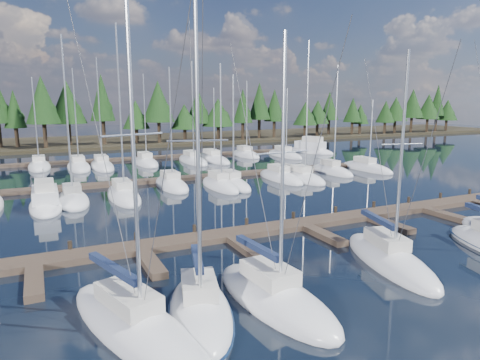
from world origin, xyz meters
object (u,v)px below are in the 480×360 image
motor_yacht_left (46,203)px  front_sailboat_0 (135,325)px  motor_yacht_right (310,150)px  front_sailboat_1 (200,312)px  front_sailboat_3 (389,259)px  main_dock (305,226)px  front_sailboat_2 (274,297)px

motor_yacht_left → front_sailboat_0: bearing=-83.4°
motor_yacht_right → front_sailboat_0: bearing=-131.0°
front_sailboat_0 → motor_yacht_right: (41.24, 47.38, 0.24)m
front_sailboat_0 → motor_yacht_left: 24.06m
front_sailboat_1 → front_sailboat_0: bearing=178.2°
front_sailboat_1 → motor_yacht_right: size_ratio=1.40×
front_sailboat_3 → motor_yacht_right: bearing=60.3°
front_sailboat_0 → front_sailboat_3: bearing=4.2°
front_sailboat_1 → front_sailboat_3: front_sailboat_1 is taller
main_dock → motor_yacht_right: (26.96, 38.52, 0.32)m
front_sailboat_0 → front_sailboat_1: 2.80m
front_sailboat_3 → motor_yacht_left: front_sailboat_3 is taller
main_dock → motor_yacht_left: 22.74m
front_sailboat_3 → motor_yacht_left: (-17.60, 22.82, 0.18)m
main_dock → motor_yacht_left: bearing=138.6°
main_dock → front_sailboat_1: 14.55m
front_sailboat_0 → front_sailboat_1: (2.80, -0.09, 0.01)m
front_sailboat_2 → motor_yacht_right: (34.83, 47.62, 0.25)m
front_sailboat_0 → motor_yacht_right: bearing=49.0°
front_sailboat_2 → motor_yacht_left: (-9.19, 24.14, 0.18)m
front_sailboat_1 → front_sailboat_3: size_ratio=1.11×
motor_yacht_right → motor_yacht_left: bearing=-151.9°
front_sailboat_0 → front_sailboat_2: (6.41, -0.24, -0.01)m
motor_yacht_left → front_sailboat_3: bearing=-52.4°
front_sailboat_3 → main_dock: bearing=94.0°
main_dock → front_sailboat_1: front_sailboat_1 is taller
main_dock → front_sailboat_3: front_sailboat_3 is taller
front_sailboat_2 → motor_yacht_left: front_sailboat_2 is taller
front_sailboat_0 → front_sailboat_3: size_ratio=1.16×
front_sailboat_2 → front_sailboat_3: (8.41, 1.32, 0.00)m
motor_yacht_left → motor_yacht_right: motor_yacht_right is taller
front_sailboat_2 → front_sailboat_1: bearing=177.6°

